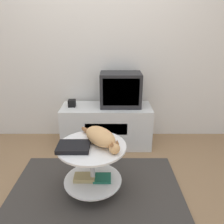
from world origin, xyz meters
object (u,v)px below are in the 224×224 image
speaker (72,103)px  cat (101,137)px  tv (120,90)px  dvd_box (73,147)px

speaker → cat: 0.98m
tv → cat: tv is taller
cat → speaker: bearing=167.3°
speaker → dvd_box: size_ratio=0.32×
tv → cat: bearing=-102.4°
tv → dvd_box: tv is taller
dvd_box → cat: cat is taller
dvd_box → cat: (0.23, 0.08, 0.05)m
dvd_box → cat: size_ratio=0.57×
dvd_box → cat: 0.25m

